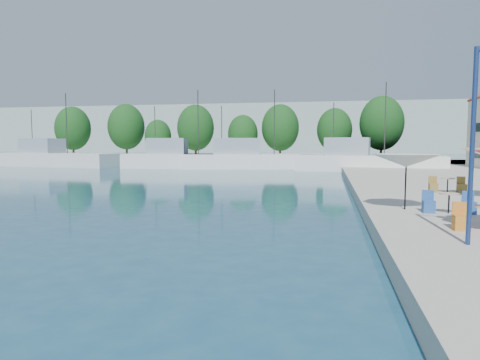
% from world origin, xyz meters
% --- Properties ---
extents(quay_far, '(90.00, 16.00, 0.60)m').
position_xyz_m(quay_far, '(-8.00, 67.00, 0.30)').
color(quay_far, '#A8A598').
rests_on(quay_far, ground).
extents(hill_west, '(180.00, 40.00, 16.00)m').
position_xyz_m(hill_west, '(-30.00, 160.00, 8.00)').
color(hill_west, '#99A79E').
rests_on(hill_west, ground).
extents(hill_east, '(140.00, 40.00, 12.00)m').
position_xyz_m(hill_east, '(40.00, 180.00, 6.00)').
color(hill_east, '#99A79E').
rests_on(hill_east, ground).
extents(trawler_01, '(17.57, 6.76, 10.20)m').
position_xyz_m(trawler_01, '(-32.08, 55.18, 1.07)').
color(trawler_01, silver).
rests_on(trawler_01, ground).
extents(trawler_02, '(16.18, 6.35, 10.20)m').
position_xyz_m(trawler_02, '(-13.56, 54.80, 1.07)').
color(trawler_02, silver).
rests_on(trawler_02, ground).
extents(trawler_03, '(19.42, 8.78, 10.20)m').
position_xyz_m(trawler_03, '(-4.44, 56.05, 1.07)').
color(trawler_03, white).
rests_on(trawler_03, ground).
extents(trawler_04, '(16.41, 6.47, 10.20)m').
position_xyz_m(trawler_04, '(8.60, 52.76, 1.07)').
color(trawler_04, white).
rests_on(trawler_04, ground).
extents(tree_01, '(5.90, 5.90, 8.74)m').
position_xyz_m(tree_01, '(-38.08, 68.89, 5.64)').
color(tree_01, '#3F2B19').
rests_on(tree_01, quay_far).
extents(tree_02, '(6.24, 6.24, 9.23)m').
position_xyz_m(tree_02, '(-29.47, 71.34, 5.93)').
color(tree_02, '#3F2B19').
rests_on(tree_02, quay_far).
extents(tree_03, '(4.29, 4.29, 6.36)m').
position_xyz_m(tree_03, '(-22.66, 68.77, 4.26)').
color(tree_03, '#3F2B19').
rests_on(tree_03, quay_far).
extents(tree_04, '(5.82, 5.82, 8.62)m').
position_xyz_m(tree_04, '(-16.07, 68.19, 5.57)').
color(tree_04, '#3F2B19').
rests_on(tree_04, quay_far).
extents(tree_05, '(4.70, 4.70, 6.96)m').
position_xyz_m(tree_05, '(-8.59, 68.94, 4.61)').
color(tree_05, '#3F2B19').
rests_on(tree_05, quay_far).
extents(tree_06, '(5.74, 5.74, 8.50)m').
position_xyz_m(tree_06, '(-2.76, 69.06, 5.50)').
color(tree_06, '#3F2B19').
rests_on(tree_06, quay_far).
extents(tree_07, '(5.35, 5.35, 7.92)m').
position_xyz_m(tree_07, '(5.42, 70.73, 5.17)').
color(tree_07, '#3F2B19').
rests_on(tree_07, quay_far).
extents(tree_08, '(6.43, 6.43, 9.52)m').
position_xyz_m(tree_08, '(12.24, 69.87, 6.10)').
color(tree_08, '#3F2B19').
rests_on(tree_08, quay_far).
extents(umbrella_white, '(2.64, 2.64, 2.18)m').
position_xyz_m(umbrella_white, '(7.51, 20.70, 2.52)').
color(umbrella_white, black).
rests_on(umbrella_white, quay_right).
extents(cafe_table_02, '(1.82, 0.70, 0.76)m').
position_xyz_m(cafe_table_02, '(8.94, 20.04, 0.89)').
color(cafe_table_02, black).
rests_on(cafe_table_02, quay_right).
extents(cafe_table_03, '(1.82, 0.70, 0.76)m').
position_xyz_m(cafe_table_03, '(10.73, 27.29, 0.89)').
color(cafe_table_03, black).
rests_on(cafe_table_03, quay_right).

